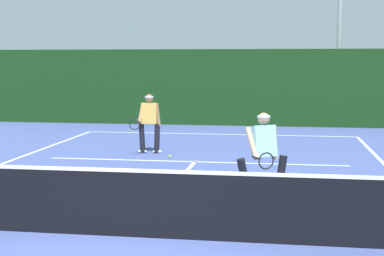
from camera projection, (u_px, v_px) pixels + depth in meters
name	position (u px, v px, depth m)	size (l,w,h in m)	color
ground_plane	(129.00, 237.00, 8.24)	(80.00, 80.00, 0.00)	#465599
court_line_baseline_far	(219.00, 134.00, 19.82)	(9.21, 0.10, 0.01)	white
court_line_service	(195.00, 162.00, 14.38)	(7.51, 0.10, 0.01)	white
court_line_centre	(172.00, 188.00, 11.38)	(0.10, 6.40, 0.01)	white
tennis_net	(129.00, 202.00, 8.18)	(10.10, 0.09, 1.08)	#1E4723
player_near	(263.00, 153.00, 10.26)	(0.94, 1.05, 1.59)	black
player_far	(149.00, 121.00, 15.65)	(0.75, 0.87, 1.61)	black
tennis_ball	(170.00, 156.00, 15.02)	(0.07, 0.07, 0.07)	#D1E033
tennis_ball_extra	(252.00, 148.00, 16.45)	(0.07, 0.07, 0.07)	#D1E033
back_fence_windscreen	(227.00, 88.00, 22.36)	(21.00, 0.12, 2.95)	#143513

